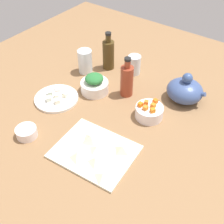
% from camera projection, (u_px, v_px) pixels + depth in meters
% --- Properties ---
extents(tabletop, '(1.90, 1.90, 0.03)m').
position_uv_depth(tabletop, '(112.00, 123.00, 1.24)').
color(tabletop, olive).
rests_on(tabletop, ground).
extents(cutting_board, '(0.32, 0.26, 0.01)m').
position_uv_depth(cutting_board, '(95.00, 152.00, 1.10)').
color(cutting_board, white).
rests_on(cutting_board, tabletop).
extents(plate_tofu, '(0.20, 0.20, 0.01)m').
position_uv_depth(plate_tofu, '(56.00, 98.00, 1.33)').
color(plate_tofu, white).
rests_on(plate_tofu, tabletop).
extents(bowl_greens, '(0.13, 0.13, 0.05)m').
position_uv_depth(bowl_greens, '(95.00, 87.00, 1.36)').
color(bowl_greens, white).
rests_on(bowl_greens, tabletop).
extents(bowl_carrots, '(0.12, 0.12, 0.05)m').
position_uv_depth(bowl_carrots, '(149.00, 112.00, 1.23)').
color(bowl_carrots, white).
rests_on(bowl_carrots, tabletop).
extents(bowl_small_side, '(0.09, 0.09, 0.04)m').
position_uv_depth(bowl_small_side, '(27.00, 132.00, 1.15)').
color(bowl_small_side, white).
rests_on(bowl_small_side, tabletop).
extents(teapot, '(0.18, 0.16, 0.14)m').
position_uv_depth(teapot, '(185.00, 90.00, 1.30)').
color(teapot, '#3F568C').
rests_on(teapot, tabletop).
extents(bottle_0, '(0.06, 0.06, 0.20)m').
position_uv_depth(bottle_0, '(127.00, 80.00, 1.31)').
color(bottle_0, '#933822').
rests_on(bottle_0, tabletop).
extents(bottle_1, '(0.06, 0.06, 0.20)m').
position_uv_depth(bottle_1, '(108.00, 54.00, 1.48)').
color(bottle_1, '#473416').
rests_on(bottle_1, tabletop).
extents(drinking_glass_0, '(0.07, 0.07, 0.12)m').
position_uv_depth(drinking_glass_0, '(85.00, 61.00, 1.47)').
color(drinking_glass_0, white).
rests_on(drinking_glass_0, tabletop).
extents(drinking_glass_1, '(0.07, 0.07, 0.10)m').
position_uv_depth(drinking_glass_1, '(134.00, 65.00, 1.47)').
color(drinking_glass_1, white).
rests_on(drinking_glass_1, tabletop).
extents(carrot_cube_0, '(0.02, 0.02, 0.02)m').
position_uv_depth(carrot_cube_0, '(146.00, 103.00, 1.22)').
color(carrot_cube_0, orange).
rests_on(carrot_cube_0, bowl_carrots).
extents(carrot_cube_1, '(0.02, 0.02, 0.02)m').
position_uv_depth(carrot_cube_1, '(153.00, 110.00, 1.19)').
color(carrot_cube_1, orange).
rests_on(carrot_cube_1, bowl_carrots).
extents(carrot_cube_2, '(0.02, 0.02, 0.02)m').
position_uv_depth(carrot_cube_2, '(153.00, 106.00, 1.21)').
color(carrot_cube_2, orange).
rests_on(carrot_cube_2, bowl_carrots).
extents(carrot_cube_3, '(0.02, 0.02, 0.02)m').
position_uv_depth(carrot_cube_3, '(145.00, 108.00, 1.20)').
color(carrot_cube_3, orange).
rests_on(carrot_cube_3, bowl_carrots).
extents(carrot_cube_4, '(0.02, 0.02, 0.02)m').
position_uv_depth(carrot_cube_4, '(155.00, 101.00, 1.23)').
color(carrot_cube_4, orange).
rests_on(carrot_cube_4, bowl_carrots).
extents(carrot_cube_5, '(0.02, 0.02, 0.02)m').
position_uv_depth(carrot_cube_5, '(140.00, 104.00, 1.21)').
color(carrot_cube_5, orange).
rests_on(carrot_cube_5, bowl_carrots).
extents(chopped_greens_mound, '(0.12, 0.12, 0.04)m').
position_uv_depth(chopped_greens_mound, '(94.00, 79.00, 1.33)').
color(chopped_greens_mound, '#2C7738').
rests_on(chopped_greens_mound, bowl_greens).
extents(tofu_cube_0, '(0.03, 0.03, 0.02)m').
position_uv_depth(tofu_cube_0, '(57.00, 91.00, 1.35)').
color(tofu_cube_0, white).
rests_on(tofu_cube_0, plate_tofu).
extents(tofu_cube_1, '(0.03, 0.03, 0.02)m').
position_uv_depth(tofu_cube_1, '(49.00, 99.00, 1.30)').
color(tofu_cube_1, silver).
rests_on(tofu_cube_1, plate_tofu).
extents(tofu_cube_2, '(0.03, 0.03, 0.02)m').
position_uv_depth(tofu_cube_2, '(57.00, 101.00, 1.29)').
color(tofu_cube_2, white).
rests_on(tofu_cube_2, plate_tofu).
extents(tofu_cube_3, '(0.03, 0.03, 0.02)m').
position_uv_depth(tofu_cube_3, '(56.00, 96.00, 1.32)').
color(tofu_cube_3, white).
rests_on(tofu_cube_3, plate_tofu).
extents(tofu_cube_4, '(0.02, 0.02, 0.02)m').
position_uv_depth(tofu_cube_4, '(65.00, 95.00, 1.33)').
color(tofu_cube_4, white).
rests_on(tofu_cube_4, plate_tofu).
extents(tofu_cube_5, '(0.03, 0.03, 0.02)m').
position_uv_depth(tofu_cube_5, '(50.00, 93.00, 1.34)').
color(tofu_cube_5, white).
rests_on(tofu_cube_5, plate_tofu).
extents(dumpling_0, '(0.07, 0.07, 0.03)m').
position_uv_depth(dumpling_0, '(90.00, 138.00, 1.12)').
color(dumpling_0, beige).
rests_on(dumpling_0, cutting_board).
extents(dumpling_1, '(0.06, 0.07, 0.02)m').
position_uv_depth(dumpling_1, '(96.00, 160.00, 1.05)').
color(dumpling_1, beige).
rests_on(dumpling_1, cutting_board).
extents(dumpling_2, '(0.07, 0.07, 0.02)m').
position_uv_depth(dumpling_2, '(77.00, 156.00, 1.06)').
color(dumpling_2, beige).
rests_on(dumpling_2, cutting_board).
extents(dumpling_3, '(0.05, 0.05, 0.03)m').
position_uv_depth(dumpling_3, '(122.00, 149.00, 1.08)').
color(dumpling_3, beige).
rests_on(dumpling_3, cutting_board).
extents(dumpling_4, '(0.06, 0.06, 0.02)m').
position_uv_depth(dumpling_4, '(103.00, 176.00, 1.00)').
color(dumpling_4, beige).
rests_on(dumpling_4, cutting_board).
extents(dumpling_5, '(0.05, 0.05, 0.02)m').
position_uv_depth(dumpling_5, '(97.00, 149.00, 1.09)').
color(dumpling_5, beige).
rests_on(dumpling_5, cutting_board).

